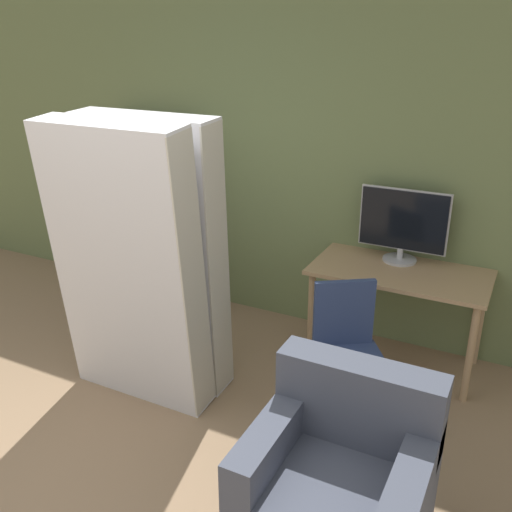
% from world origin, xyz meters
% --- Properties ---
extents(wall_back, '(8.00, 0.06, 2.70)m').
position_xyz_m(wall_back, '(0.00, 2.67, 1.35)').
color(wall_back, '#6B7A4C').
rests_on(wall_back, ground).
extents(desk, '(1.26, 0.65, 0.76)m').
position_xyz_m(desk, '(1.28, 2.31, 0.66)').
color(desk, tan).
rests_on(desk, ground).
extents(monitor, '(0.65, 0.25, 0.55)m').
position_xyz_m(monitor, '(1.22, 2.49, 1.06)').
color(monitor, '#B7B7BC').
rests_on(monitor, desk).
extents(office_chair, '(0.61, 0.61, 0.91)m').
position_xyz_m(office_chair, '(1.16, 1.53, 0.36)').
color(office_chair, '#4C4C51').
rests_on(office_chair, ground).
extents(bookshelf, '(0.83, 0.28, 1.64)m').
position_xyz_m(bookshelf, '(-1.10, 2.53, 0.81)').
color(bookshelf, '#2D2319').
rests_on(bookshelf, ground).
extents(mattress_near, '(1.02, 0.40, 1.91)m').
position_xyz_m(mattress_near, '(-0.19, 1.08, 0.95)').
color(mattress_near, silver).
rests_on(mattress_near, ground).
extents(mattress_far, '(1.02, 0.32, 1.91)m').
position_xyz_m(mattress_far, '(-0.19, 1.37, 0.95)').
color(mattress_far, silver).
rests_on(mattress_far, ground).
extents(armchair, '(0.85, 0.80, 0.85)m').
position_xyz_m(armchair, '(1.43, 0.62, 0.32)').
color(armchair, '#474C5B').
rests_on(armchair, ground).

